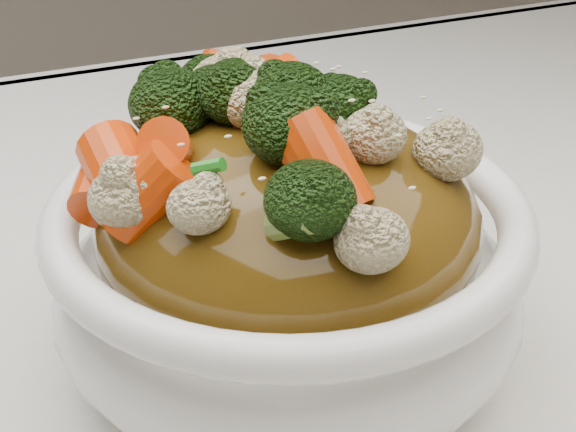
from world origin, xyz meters
name	(u,v)px	position (x,y,z in m)	size (l,w,h in m)	color
tablecloth	(194,343)	(0.00, 0.00, 0.73)	(1.20, 0.80, 0.04)	white
bowl	(288,277)	(0.04, -0.05, 0.80)	(0.23, 0.23, 0.09)	white
sauce_base	(288,222)	(0.04, -0.05, 0.83)	(0.19, 0.19, 0.10)	#4C340D
carrots	(288,91)	(0.04, -0.05, 0.90)	(0.19, 0.19, 0.05)	#D63D07
broccoli	(288,94)	(0.04, -0.05, 0.89)	(0.19, 0.19, 0.05)	black
cauliflower	(288,98)	(0.04, -0.05, 0.89)	(0.19, 0.19, 0.04)	beige
scallions	(288,89)	(0.04, -0.05, 0.90)	(0.14, 0.14, 0.02)	#207B1C
sesame_seeds	(288,89)	(0.04, -0.05, 0.90)	(0.17, 0.17, 0.01)	beige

